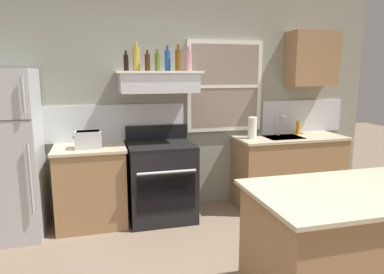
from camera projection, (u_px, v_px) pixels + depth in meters
back_wall at (177, 103)px, 4.43m from camera, size 5.40×0.11×2.70m
refrigerator at (4, 155)px, 3.66m from camera, size 0.70×0.72×1.77m
counter_left_of_stove at (91, 186)px, 4.01m from camera, size 0.79×0.63×0.91m
toaster at (88, 139)px, 3.85m from camera, size 0.30×0.20×0.19m
stove_range at (161, 181)px, 4.18m from camera, size 0.76×0.69×1.09m
range_hood_shelf at (158, 82)px, 4.06m from camera, size 0.96×0.52×0.24m
bottle_balsamic_dark at (126, 62)px, 3.98m from camera, size 0.06×0.06×0.22m
bottle_champagne_gold_foil at (136, 59)px, 3.99m from camera, size 0.08×0.08×0.32m
bottle_brown_stout at (147, 62)px, 3.96m from camera, size 0.06×0.06×0.23m
bottle_olive_oil_square at (157, 62)px, 4.03m from camera, size 0.06×0.06×0.24m
bottle_blue_liqueur at (167, 60)px, 4.07m from camera, size 0.07×0.07×0.29m
bottle_amber_wine at (178, 60)px, 4.03m from camera, size 0.07×0.07×0.29m
bottle_rose_pink at (189, 61)px, 4.05m from camera, size 0.07×0.07×0.28m
counter_right_with_sink at (288, 170)px, 4.65m from camera, size 1.43×0.63×0.91m
sink_faucet at (280, 122)px, 4.60m from camera, size 0.03×0.17×0.28m
paper_towel_roll at (252, 128)px, 4.41m from camera, size 0.11×0.11×0.27m
dish_soap_bottle at (298, 128)px, 4.69m from camera, size 0.06×0.06×0.18m
kitchen_island at (345, 249)px, 2.58m from camera, size 1.40×0.90×0.91m
upper_cabinet_right at (312, 59)px, 4.61m from camera, size 0.64×0.32×0.70m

